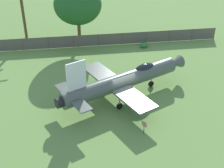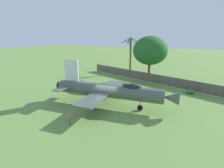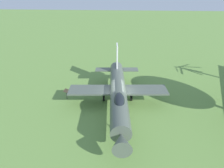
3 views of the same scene
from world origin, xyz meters
name	(u,v)px [view 1 (image 1 of 3)]	position (x,y,z in m)	size (l,w,h in m)	color
ground_plane	(121,97)	(0.00, 0.00, 0.00)	(200.00, 200.00, 0.00)	#668E42
display_jet	(125,80)	(-0.34, -0.03, 1.85)	(14.28, 9.97, 5.16)	#4C564C
shade_tree	(78,5)	(-1.39, -13.31, 5.33)	(5.87, 5.78, 7.78)	brown
palm_tree	(22,8)	(4.10, -18.94, 4.14)	(4.29, 4.07, 7.50)	brown
perimeter_fence	(98,40)	(-3.35, -11.89, 0.85)	(29.63, 10.85, 1.60)	#4C4238
shrub_near_fence	(144,45)	(-8.34, -8.70, 0.32)	(1.08, 0.88, 0.65)	#2D7033
info_plaque	(144,126)	(1.07, 5.58, 0.85)	(0.64, 0.72, 1.14)	#333333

